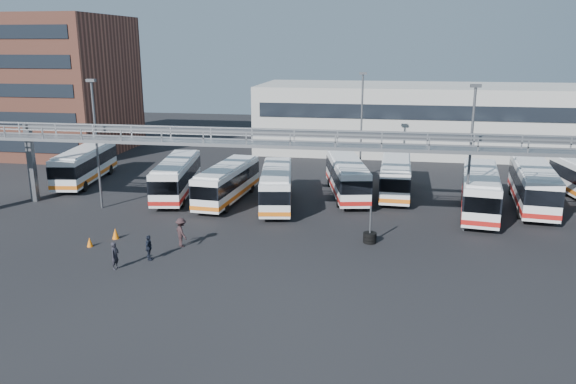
% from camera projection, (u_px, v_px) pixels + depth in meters
% --- Properties ---
extents(ground, '(140.00, 140.00, 0.00)m').
position_uv_depth(ground, '(279.00, 256.00, 34.97)').
color(ground, black).
rests_on(ground, ground).
extents(gantry, '(51.40, 5.15, 7.10)m').
position_uv_depth(gantry, '(294.00, 152.00, 39.16)').
color(gantry, gray).
rests_on(gantry, ground).
extents(apartment_building, '(18.00, 15.00, 16.00)m').
position_uv_depth(apartment_building, '(45.00, 85.00, 67.01)').
color(apartment_building, brown).
rests_on(apartment_building, ground).
extents(warehouse, '(42.00, 14.00, 8.00)m').
position_uv_depth(warehouse, '(433.00, 118.00, 68.23)').
color(warehouse, '#9E9E99').
rests_on(warehouse, ground).
extents(light_pole_left, '(0.70, 0.35, 10.21)m').
position_uv_depth(light_pole_left, '(96.00, 137.00, 43.71)').
color(light_pole_left, '#4C4F54').
rests_on(light_pole_left, ground).
extents(light_pole_mid, '(0.70, 0.35, 10.21)m').
position_uv_depth(light_pole_mid, '(470.00, 151.00, 38.24)').
color(light_pole_mid, '#4C4F54').
rests_on(light_pole_mid, ground).
extents(light_pole_back, '(0.70, 0.35, 10.21)m').
position_uv_depth(light_pole_back, '(362.00, 120.00, 53.83)').
color(light_pole_back, '#4C4F54').
rests_on(light_pole_back, ground).
extents(bus_0, '(3.97, 11.01, 3.27)m').
position_uv_depth(bus_0, '(85.00, 164.00, 53.00)').
color(bus_0, silver).
rests_on(bus_0, ground).
extents(bus_2, '(4.09, 10.81, 3.20)m').
position_uv_depth(bus_2, '(177.00, 176.00, 48.18)').
color(bus_2, silver).
rests_on(bus_2, ground).
extents(bus_3, '(3.19, 10.33, 3.09)m').
position_uv_depth(bus_3, '(227.00, 181.00, 46.64)').
color(bus_3, silver).
rests_on(bus_3, ground).
extents(bus_4, '(3.93, 10.43, 3.09)m').
position_uv_depth(bus_4, '(277.00, 185.00, 45.44)').
color(bus_4, silver).
rests_on(bus_4, ground).
extents(bus_5, '(4.60, 11.02, 3.26)m').
position_uv_depth(bus_5, '(347.00, 176.00, 48.21)').
color(bus_5, silver).
rests_on(bus_5, ground).
extents(bus_6, '(2.74, 10.61, 3.20)m').
position_uv_depth(bus_6, '(396.00, 175.00, 48.83)').
color(bus_6, silver).
rests_on(bus_6, ground).
extents(bus_7, '(4.00, 11.36, 3.38)m').
position_uv_depth(bus_7, '(480.00, 190.00, 43.28)').
color(bus_7, silver).
rests_on(bus_7, ground).
extents(bus_8, '(3.89, 11.66, 3.48)m').
position_uv_depth(bus_8, '(533.00, 184.00, 44.89)').
color(bus_8, silver).
rests_on(bus_8, ground).
extents(pedestrian_a, '(0.48, 0.66, 1.65)m').
position_uv_depth(pedestrian_a, '(115.00, 256.00, 32.71)').
color(pedestrian_a, '#222129').
rests_on(pedestrian_a, ground).
extents(pedestrian_c, '(1.36, 1.40, 1.92)m').
position_uv_depth(pedestrian_c, '(181.00, 232.00, 36.35)').
color(pedestrian_c, black).
rests_on(pedestrian_c, ground).
extents(pedestrian_d, '(0.47, 0.95, 1.57)m').
position_uv_depth(pedestrian_d, '(149.00, 248.00, 34.10)').
color(pedestrian_d, black).
rests_on(pedestrian_d, ground).
extents(cone_left, '(0.40, 0.40, 0.63)m').
position_uv_depth(cone_left, '(90.00, 242.00, 36.47)').
color(cone_left, orange).
rests_on(cone_left, ground).
extents(cone_right, '(0.52, 0.52, 0.75)m').
position_uv_depth(cone_right, '(115.00, 233.00, 37.94)').
color(cone_right, orange).
rests_on(cone_right, ground).
extents(tire_stack, '(0.89, 0.89, 2.53)m').
position_uv_depth(tire_stack, '(370.00, 237.00, 37.14)').
color(tire_stack, black).
rests_on(tire_stack, ground).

